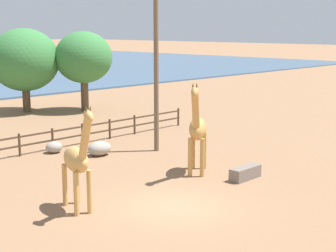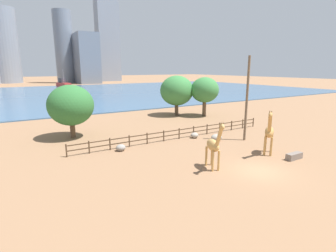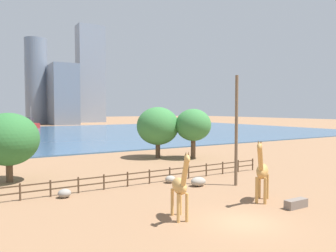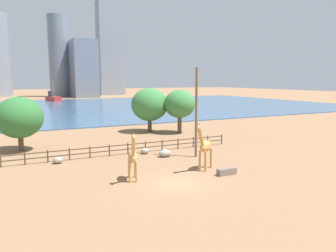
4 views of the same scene
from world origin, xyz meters
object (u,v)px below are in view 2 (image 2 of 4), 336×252
Objects in this scene: boulder_small at (194,135)px; boat_tug at (63,84)px; tree_right_tall at (177,91)px; utility_pole at (247,99)px; tree_left_large at (71,105)px; tree_center_broad at (205,90)px; boat_sailboat at (176,85)px; giraffe_companion at (214,146)px; giraffe_tall at (269,132)px; feeding_trough at (294,156)px; boulder_by_pole at (121,148)px; boulder_near_fence at (216,137)px.

boulder_small is 0.11× the size of boat_tug.
boulder_small is 16.39m from tree_right_tall.
tree_left_large is (-17.18, 11.78, -0.88)m from utility_pole.
utility_pole is 1.43× the size of tree_center_broad.
tree_center_broad reaches higher than boat_sailboat.
tree_right_tall is (6.72, 14.38, 4.10)m from boulder_small.
boulder_small is (4.71, 8.88, -1.71)m from giraffe_companion.
giraffe_tall is 0.52× the size of boat_tug.
utility_pole is 7.47m from boulder_small.
tree_right_tall is (3.32, 25.40, 4.14)m from feeding_trough.
tree_right_tall is (19.40, 6.45, 0.44)m from tree_left_large.
boat_tug is (2.32, 100.42, 1.15)m from boulder_small.
tree_right_tall is at bearing -136.52° from giraffe_tall.
feeding_trough is 25.12m from tree_left_large.
boat_tug reaches higher than boulder_by_pole.
boat_tug is (-0.23, 109.13, -0.75)m from giraffe_tall.
boat_tug reaches higher than giraffe_companion.
boat_tug is at bearing -167.76° from giraffe_companion.
boulder_small is 0.15× the size of tree_left_large.
tree_left_large is 0.94× the size of tree_center_broad.
giraffe_tall is 3.31× the size of boulder_near_fence.
boat_tug is (11.93, 100.58, 1.14)m from boulder_by_pole.
boat_tug is (-1.08, 111.44, 1.18)m from feeding_trough.
giraffe_companion is at bearing -127.16° from tree_center_broad.
boat_tug reaches higher than boat_sailboat.
boulder_near_fence reaches higher than boulder_small.
utility_pole is at bearing -14.21° from boat_tug.
giraffe_tall is 23.57m from tree_right_tall.
boulder_small is at bearing 107.11° from feeding_trough.
boulder_by_pole is at bearing -134.73° from giraffe_companion.
tree_left_large reaches higher than giraffe_tall.
boat_tug reaches higher than tree_right_tall.
giraffe_companion is at bearing -151.34° from utility_pole.
tree_left_large is at bearing 130.30° from feeding_trough.
boat_tug is (-8.22, 89.19, -3.12)m from tree_center_broad.
tree_center_broad is (20.15, 11.39, 4.26)m from boulder_by_pole.
tree_right_tall is 68.46m from boat_sailboat.
utility_pole is 20.85m from tree_left_large.
tree_center_broad is at bearing 68.16° from utility_pole.
tree_right_tall is at bearing 140.49° from tree_center_broad.
utility_pole reaches higher than boulder_by_pole.
giraffe_companion is 25.36m from tree_center_broad.
boulder_near_fence is 16.89m from tree_center_broad.
utility_pole is 1.73× the size of boat_sailboat.
tree_right_tall is at bearing 64.97° from boulder_small.
boat_sailboat is (37.20, 57.37, -3.38)m from tree_right_tall.
boat_tug is (-41.60, 28.66, 0.42)m from boat_sailboat.
giraffe_companion is 2.42× the size of feeding_trough.
boat_sailboat is at bearing 58.53° from boulder_small.
boulder_by_pole is 9.40m from tree_left_large.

